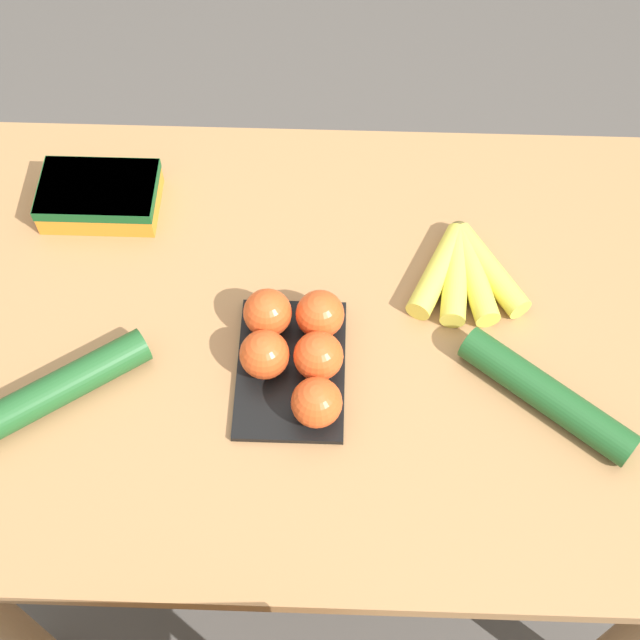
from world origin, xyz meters
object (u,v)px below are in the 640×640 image
(banana_bunch, at_px, (464,271))
(carrot_bag, at_px, (99,195))
(cucumber_far, at_px, (547,395))
(cucumber_near, at_px, (58,389))
(tomato_pack, at_px, (295,350))

(banana_bunch, xyz_separation_m, carrot_bag, (0.59, -0.12, 0.01))
(banana_bunch, relative_size, cucumber_far, 0.78)
(carrot_bag, bearing_deg, cucumber_near, 89.59)
(banana_bunch, height_order, tomato_pack, tomato_pack)
(banana_bunch, bearing_deg, cucumber_near, 21.14)
(tomato_pack, height_order, cucumber_far, tomato_pack)
(tomato_pack, distance_m, cucumber_near, 0.34)
(tomato_pack, distance_m, carrot_bag, 0.44)
(carrot_bag, height_order, cucumber_near, carrot_bag)
(cucumber_far, bearing_deg, carrot_bag, -26.08)
(tomato_pack, height_order, cucumber_near, tomato_pack)
(cucumber_near, bearing_deg, banana_bunch, -158.86)
(tomato_pack, relative_size, cucumber_far, 0.94)
(carrot_bag, bearing_deg, banana_bunch, 168.11)
(carrot_bag, xyz_separation_m, cucumber_near, (0.00, 0.35, -0.01))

